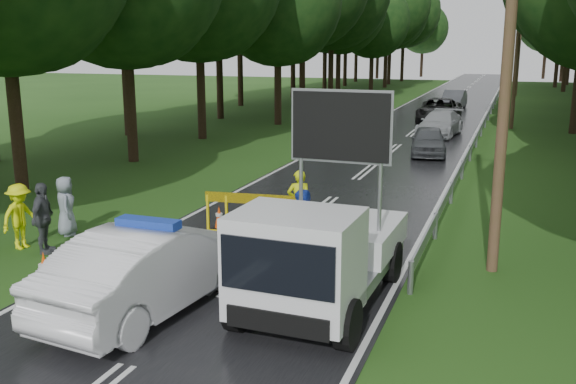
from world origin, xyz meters
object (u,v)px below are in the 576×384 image
at_px(civilian, 304,229).
at_px(queue_car_third, 439,111).
at_px(police_sedan, 151,269).
at_px(queue_car_second, 440,124).
at_px(queue_car_fourth, 454,100).
at_px(officer, 299,202).
at_px(queue_car_first, 429,141).
at_px(barrier, 255,204).
at_px(work_truck, 319,254).

relative_size(civilian, queue_car_third, 0.32).
height_order(police_sedan, queue_car_second, police_sedan).
bearing_deg(queue_car_fourth, officer, -88.63).
bearing_deg(civilian, police_sedan, -132.66).
xyz_separation_m(officer, civilian, (0.97, -2.47, 0.04)).
bearing_deg(queue_car_first, queue_car_fourth, 84.62).
height_order(queue_car_first, queue_car_third, queue_car_third).
height_order(barrier, civilian, civilian).
height_order(officer, queue_car_fourth, officer).
bearing_deg(queue_car_second, work_truck, -82.70).
relative_size(police_sedan, queue_car_fourth, 1.17).
bearing_deg(work_truck, officer, 114.69).
distance_m(police_sedan, barrier, 5.13).
bearing_deg(civilian, barrier, 125.07).
bearing_deg(officer, queue_car_fourth, -117.77).
relative_size(officer, queue_car_fourth, 0.39).
relative_size(police_sedan, officer, 2.98).
relative_size(police_sedan, queue_car_third, 0.91).
bearing_deg(officer, barrier, 3.98).
bearing_deg(barrier, queue_car_third, 79.98).
xyz_separation_m(civilian, queue_car_third, (-0.37, 28.60, -0.11)).
height_order(barrier, officer, officer).
distance_m(work_truck, civilian, 2.35).
height_order(police_sedan, officer, police_sedan).
xyz_separation_m(police_sedan, queue_car_fourth, (1.60, 41.33, -0.10)).
bearing_deg(queue_car_third, police_sedan, -95.59).
height_order(work_truck, officer, work_truck).
distance_m(work_truck, queue_car_third, 30.76).
bearing_deg(queue_car_fourth, queue_car_first, -85.09).
distance_m(officer, queue_car_third, 26.13).
bearing_deg(police_sedan, work_truck, -152.44).
height_order(work_truck, queue_car_second, work_truck).
height_order(work_truck, queue_car_first, work_truck).
bearing_deg(queue_car_fourth, work_truck, -85.75).
distance_m(police_sedan, civilian, 3.81).
height_order(work_truck, civilian, work_truck).
relative_size(queue_car_second, queue_car_third, 0.83).
relative_size(civilian, queue_car_second, 0.38).
relative_size(barrier, queue_car_first, 0.72).
bearing_deg(queue_car_third, queue_car_fourth, 87.28).
distance_m(police_sedan, work_truck, 3.17).
xyz_separation_m(barrier, queue_car_third, (1.60, 26.73, -0.07)).
xyz_separation_m(police_sedan, work_truck, (2.95, 1.13, 0.27)).
distance_m(barrier, officer, 1.17).
bearing_deg(queue_car_first, civilian, -100.18).
xyz_separation_m(queue_car_second, queue_car_third, (-0.75, 6.00, 0.11)).
height_order(work_truck, barrier, work_truck).
xyz_separation_m(barrier, queue_car_fourth, (1.60, 36.20, -0.13)).
bearing_deg(queue_car_second, queue_car_fourth, 98.67).
xyz_separation_m(civilian, queue_car_fourth, (-0.37, 38.07, -0.18)).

